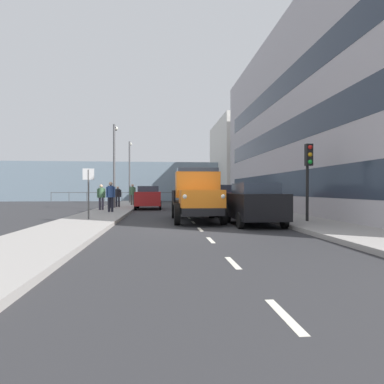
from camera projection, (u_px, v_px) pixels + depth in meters
ground_plane at (184, 213)px, 20.77m from camera, size 80.00×80.00×0.00m
sidewalk_left at (256, 211)px, 21.20m from camera, size 2.63×38.05×0.15m
sidewalk_right at (109, 212)px, 20.33m from camera, size 2.63×38.05×0.15m
road_centreline_markings at (185, 214)px, 20.01m from camera, size 0.12×33.53×0.01m
building_terrace at (335, 121)px, 22.12m from camera, size 8.50×27.13×12.09m
building_far_block at (248, 162)px, 44.07m from camera, size 8.49×12.98×10.43m
sea_horizon at (172, 182)px, 42.68m from camera, size 80.00×0.80×5.00m
seawall_railing at (173, 194)px, 39.10m from camera, size 28.08×0.08×1.20m
truck_vintage_orange at (197, 196)px, 14.94m from camera, size 2.17×5.64×2.43m
car_black_kerbside_near at (254, 203)px, 13.54m from camera, size 1.88×3.82×1.72m
car_maroon_kerbside_1 at (227, 199)px, 19.05m from camera, size 1.83×4.43×1.72m
car_red_oppositeside_0 at (149, 197)px, 24.90m from camera, size 1.93×3.97×1.72m
pedestrian_couple_a at (111, 194)px, 19.37m from camera, size 0.53×0.34×1.77m
pedestrian_couple_b at (101, 195)px, 21.37m from camera, size 0.53×0.34×1.65m
pedestrian_in_dark_coat at (110, 195)px, 23.43m from camera, size 0.53×0.34×1.62m
pedestrian_by_lamp at (118, 195)px, 25.00m from camera, size 0.53×0.34×1.56m
pedestrian_strolling at (133, 193)px, 27.95m from camera, size 0.53×0.34×1.78m
traffic_light_near at (308, 165)px, 13.66m from camera, size 0.28×0.41×3.20m
lamp_post_promenade at (115, 158)px, 24.14m from camera, size 0.32×1.14×6.08m
lamp_post_far at (130, 166)px, 33.59m from camera, size 0.32×1.14×6.21m
street_sign at (88, 185)px, 14.67m from camera, size 0.50×0.07×2.25m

